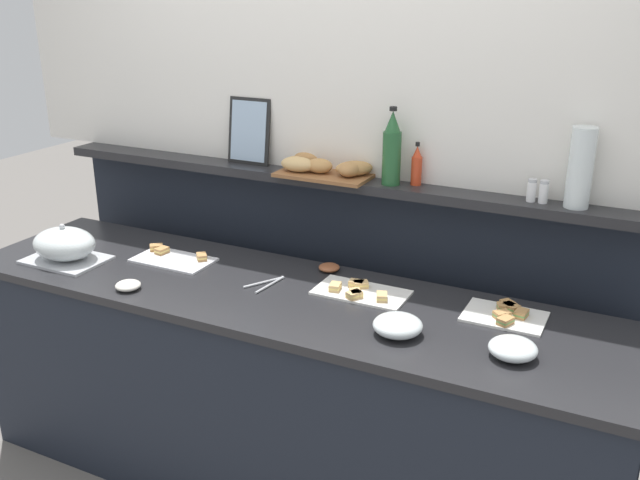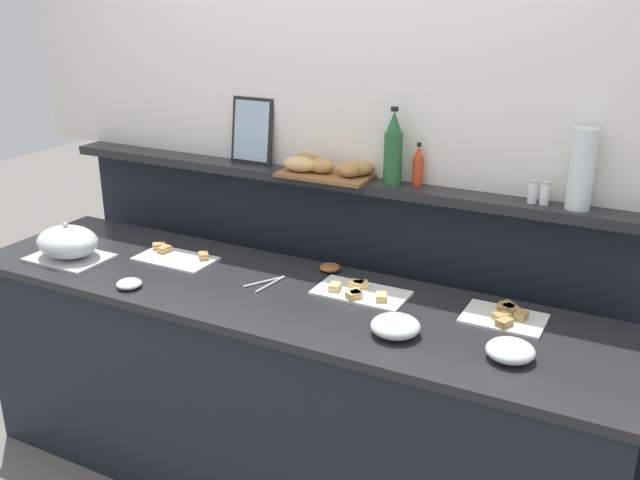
% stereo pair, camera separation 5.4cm
% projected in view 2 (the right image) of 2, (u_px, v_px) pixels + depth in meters
% --- Properties ---
extents(ground_plane, '(12.00, 12.00, 0.00)m').
position_uv_depth(ground_plane, '(342.00, 412.00, 3.57)').
color(ground_plane, slate).
extents(buffet_counter, '(2.72, 0.70, 0.91)m').
position_uv_depth(buffet_counter, '(280.00, 391.00, 2.91)').
color(buffet_counter, black).
rests_on(buffet_counter, ground_plane).
extents(back_ledge_unit, '(2.76, 0.22, 1.27)m').
position_uv_depth(back_ledge_unit, '(337.00, 297.00, 3.28)').
color(back_ledge_unit, black).
rests_on(back_ledge_unit, ground_plane).
extents(upper_wall_panel, '(3.36, 0.08, 1.33)m').
position_uv_depth(upper_wall_panel, '(342.00, 11.00, 2.86)').
color(upper_wall_panel, white).
rests_on(upper_wall_panel, back_ledge_unit).
extents(sandwich_platter_side, '(0.36, 0.20, 0.04)m').
position_uv_depth(sandwich_platter_side, '(360.00, 292.00, 2.72)').
color(sandwich_platter_side, white).
rests_on(sandwich_platter_side, buffet_counter).
extents(sandwich_platter_front, '(0.29, 0.20, 0.04)m').
position_uv_depth(sandwich_platter_front, '(505.00, 316.00, 2.52)').
color(sandwich_platter_front, white).
rests_on(sandwich_platter_front, buffet_counter).
extents(sandwich_platter_rear, '(0.35, 0.19, 0.04)m').
position_uv_depth(sandwich_platter_rear, '(175.00, 257.00, 3.07)').
color(sandwich_platter_rear, silver).
rests_on(sandwich_platter_rear, buffet_counter).
extents(serving_cloche, '(0.34, 0.24, 0.17)m').
position_uv_depth(serving_cloche, '(68.00, 243.00, 3.05)').
color(serving_cloche, '#B7BABF').
rests_on(serving_cloche, buffet_counter).
extents(glass_bowl_large, '(0.16, 0.16, 0.06)m').
position_uv_depth(glass_bowl_large, '(510.00, 351.00, 2.25)').
color(glass_bowl_large, silver).
rests_on(glass_bowl_large, buffet_counter).
extents(glass_bowl_medium, '(0.17, 0.17, 0.07)m').
position_uv_depth(glass_bowl_medium, '(395.00, 327.00, 2.40)').
color(glass_bowl_medium, silver).
rests_on(glass_bowl_medium, buffet_counter).
extents(condiment_bowl_dark, '(0.10, 0.10, 0.03)m').
position_uv_depth(condiment_bowl_dark, '(129.00, 284.00, 2.78)').
color(condiment_bowl_dark, silver).
rests_on(condiment_bowl_dark, buffet_counter).
extents(condiment_bowl_red, '(0.09, 0.09, 0.03)m').
position_uv_depth(condiment_bowl_red, '(330.00, 268.00, 2.94)').
color(condiment_bowl_red, brown).
rests_on(condiment_bowl_red, buffet_counter).
extents(serving_tongs, '(0.10, 0.19, 0.01)m').
position_uv_depth(serving_tongs, '(268.00, 283.00, 2.82)').
color(serving_tongs, '#B7BABF').
rests_on(serving_tongs, buffet_counter).
extents(wine_bottle_green, '(0.08, 0.08, 0.32)m').
position_uv_depth(wine_bottle_green, '(393.00, 150.00, 2.82)').
color(wine_bottle_green, '#23562D').
rests_on(wine_bottle_green, back_ledge_unit).
extents(hot_sauce_bottle, '(0.04, 0.04, 0.18)m').
position_uv_depth(hot_sauce_bottle, '(418.00, 167.00, 2.84)').
color(hot_sauce_bottle, red).
rests_on(hot_sauce_bottle, back_ledge_unit).
extents(salt_shaker, '(0.03, 0.03, 0.09)m').
position_uv_depth(salt_shaker, '(533.00, 192.00, 2.62)').
color(salt_shaker, white).
rests_on(salt_shaker, back_ledge_unit).
extents(pepper_shaker, '(0.03, 0.03, 0.09)m').
position_uv_depth(pepper_shaker, '(545.00, 193.00, 2.60)').
color(pepper_shaker, white).
rests_on(pepper_shaker, back_ledge_unit).
extents(bread_basket, '(0.42, 0.26, 0.08)m').
position_uv_depth(bread_basket, '(324.00, 167.00, 2.99)').
color(bread_basket, brown).
rests_on(bread_basket, back_ledge_unit).
extents(framed_picture, '(0.21, 0.06, 0.30)m').
position_uv_depth(framed_picture, '(252.00, 131.00, 3.17)').
color(framed_picture, black).
rests_on(framed_picture, back_ledge_unit).
extents(water_carafe, '(0.09, 0.09, 0.30)m').
position_uv_depth(water_carafe, '(582.00, 169.00, 2.51)').
color(water_carafe, silver).
rests_on(water_carafe, back_ledge_unit).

